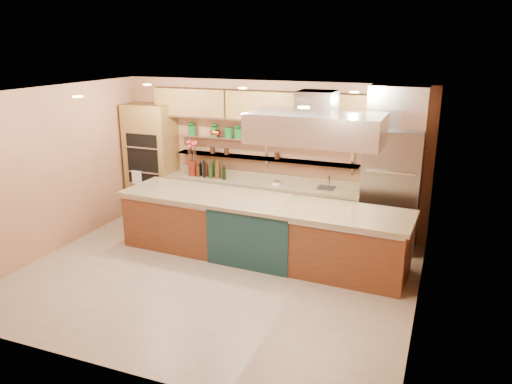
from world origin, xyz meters
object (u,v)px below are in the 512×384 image
at_px(copper_kettle, 216,132).
at_px(green_canister, 228,132).
at_px(refrigerator, 391,190).
at_px(kitchen_scale, 277,182).
at_px(flower_vase, 193,168).
at_px(island, 260,229).

xyz_separation_m(copper_kettle, green_canister, (0.25, 0.00, 0.02)).
relative_size(refrigerator, kitchen_scale, 14.10).
height_order(flower_vase, green_canister, green_canister).
bearing_deg(flower_vase, island, -33.30).
bearing_deg(green_canister, kitchen_scale, -11.55).
xyz_separation_m(flower_vase, kitchen_scale, (1.77, 0.00, -0.10)).
distance_m(flower_vase, green_canister, 1.03).
xyz_separation_m(refrigerator, kitchen_scale, (-2.08, 0.01, -0.08)).
height_order(refrigerator, kitchen_scale, refrigerator).
relative_size(flower_vase, copper_kettle, 1.64).
height_order(island, green_canister, green_canister).
bearing_deg(kitchen_scale, island, -75.13).
bearing_deg(island, green_canister, 132.22).
height_order(flower_vase, kitchen_scale, flower_vase).
height_order(flower_vase, copper_kettle, copper_kettle).
xyz_separation_m(island, copper_kettle, (-1.47, 1.47, 1.29)).
xyz_separation_m(refrigerator, green_canister, (-3.15, 0.23, 0.76)).
xyz_separation_m(refrigerator, flower_vase, (-3.84, 0.01, 0.03)).
xyz_separation_m(kitchen_scale, green_canister, (-1.08, 0.22, 0.84)).
distance_m(flower_vase, copper_kettle, 0.86).
distance_m(refrigerator, green_canister, 3.25).
height_order(refrigerator, island, refrigerator).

